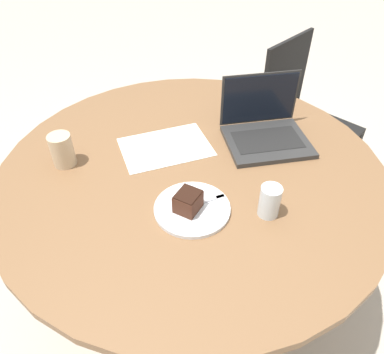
{
  "coord_description": "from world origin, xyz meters",
  "views": [
    {
      "loc": [
        -0.21,
        0.97,
        1.57
      ],
      "look_at": [
        -0.02,
        0.1,
        0.8
      ],
      "focal_mm": 35.0,
      "sensor_mm": 36.0,
      "label": 1
    }
  ],
  "objects_px": {
    "laptop": "(265,131)",
    "chair": "(300,124)",
    "coffee_glass": "(62,150)",
    "plate": "(192,209)"
  },
  "relations": [
    {
      "from": "laptop",
      "to": "chair",
      "type": "bearing_deg",
      "value": -129.92
    },
    {
      "from": "chair",
      "to": "coffee_glass",
      "type": "height_order",
      "value": "chair"
    },
    {
      "from": "plate",
      "to": "laptop",
      "type": "relative_size",
      "value": 0.62
    },
    {
      "from": "chair",
      "to": "coffee_glass",
      "type": "xyz_separation_m",
      "value": [
        0.85,
        0.89,
        0.34
      ]
    },
    {
      "from": "chair",
      "to": "plate",
      "type": "relative_size",
      "value": 3.93
    },
    {
      "from": "chair",
      "to": "plate",
      "type": "bearing_deg",
      "value": 11.4
    },
    {
      "from": "coffee_glass",
      "to": "plate",
      "type": "bearing_deg",
      "value": 165.04
    },
    {
      "from": "plate",
      "to": "coffee_glass",
      "type": "height_order",
      "value": "coffee_glass"
    },
    {
      "from": "plate",
      "to": "laptop",
      "type": "bearing_deg",
      "value": -113.96
    },
    {
      "from": "laptop",
      "to": "coffee_glass",
      "type": "bearing_deg",
      "value": 1.1
    }
  ]
}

